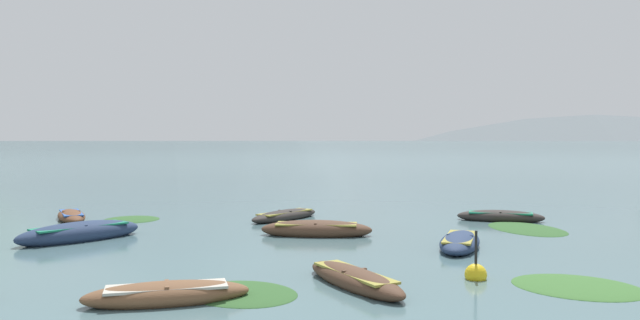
{
  "coord_description": "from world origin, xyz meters",
  "views": [
    {
      "loc": [
        1.72,
        -5.18,
        3.12
      ],
      "look_at": [
        0.84,
        51.98,
        1.13
      ],
      "focal_mm": 33.88,
      "sensor_mm": 36.0,
      "label": 1
    }
  ],
  "objects": [
    {
      "name": "rowboat_6",
      "position": [
        0.0,
        18.12,
        0.15
      ],
      "size": [
        2.9,
        3.5,
        0.47
      ],
      "color": "#2D2826",
      "rests_on": "ground"
    },
    {
      "name": "mooring_buoy",
      "position": [
        4.99,
        8.2,
        0.11
      ],
      "size": [
        0.49,
        0.49,
        1.23
      ],
      "color": "yellow",
      "rests_on": "ground"
    },
    {
      "name": "weed_patch_3",
      "position": [
        8.57,
        15.75,
        0.0
      ],
      "size": [
        2.95,
        3.98,
        0.14
      ],
      "primitive_type": "ellipsoid",
      "rotation": [
        0.0,
        0.0,
        1.78
      ],
      "color": "#2D5628",
      "rests_on": "ground"
    },
    {
      "name": "rowboat_3",
      "position": [
        -5.97,
        13.22,
        0.22
      ],
      "size": [
        3.49,
        3.76,
        0.72
      ],
      "color": "navy",
      "rests_on": "ground"
    },
    {
      "name": "rowboat_8",
      "position": [
        2.25,
        7.51,
        0.15
      ],
      "size": [
        2.45,
        3.44,
        0.49
      ],
      "color": "#4C3323",
      "rests_on": "ground"
    },
    {
      "name": "rowboat_7",
      "position": [
        8.25,
        17.82,
        0.16
      ],
      "size": [
        3.37,
        1.79,
        0.52
      ],
      "color": "#2D2826",
      "rests_on": "ground"
    },
    {
      "name": "mountain_1",
      "position": [
        -432.08,
        1836.62,
        260.7
      ],
      "size": [
        1522.55,
        1522.55,
        521.39
      ],
      "primitive_type": "cone",
      "color": "slate",
      "rests_on": "ground"
    },
    {
      "name": "weed_patch_4",
      "position": [
        -0.03,
        6.86,
        0.0
      ],
      "size": [
        3.13,
        3.09,
        0.14
      ],
      "primitive_type": "ellipsoid",
      "rotation": [
        0.0,
        0.0,
        0.88
      ],
      "color": "#2D5628",
      "rests_on": "ground"
    },
    {
      "name": "rowboat_4",
      "position": [
        -1.38,
        6.17,
        0.16
      ],
      "size": [
        3.29,
        1.78,
        0.51
      ],
      "color": "brown",
      "rests_on": "ground"
    },
    {
      "name": "rowboat_5",
      "position": [
        5.46,
        12.06,
        0.16
      ],
      "size": [
        2.03,
        3.49,
        0.52
      ],
      "color": "navy",
      "rests_on": "ground"
    },
    {
      "name": "rowboat_0",
      "position": [
        -8.26,
        17.91,
        0.14
      ],
      "size": [
        2.39,
        3.32,
        0.45
      ],
      "color": "brown",
      "rests_on": "ground"
    },
    {
      "name": "weed_patch_5",
      "position": [
        6.96,
        7.52,
        0.0
      ],
      "size": [
        3.53,
        3.41,
        0.14
      ],
      "primitive_type": "ellipsoid",
      "rotation": [
        0.0,
        0.0,
        2.56
      ],
      "color": "#38662D",
      "rests_on": "ground"
    },
    {
      "name": "ground_plane",
      "position": [
        0.0,
        1500.0,
        0.0
      ],
      "size": [
        6000.0,
        6000.0,
        0.0
      ],
      "primitive_type": "plane",
      "color": "slate"
    },
    {
      "name": "weed_patch_2",
      "position": [
        1.9,
        15.82,
        0.0
      ],
      "size": [
        1.99,
        2.2,
        0.14
      ],
      "primitive_type": "ellipsoid",
      "rotation": [
        0.0,
        0.0,
        1.03
      ],
      "color": "#38662D",
      "rests_on": "ground"
    },
    {
      "name": "weed_patch_1",
      "position": [
        -5.94,
        17.95,
        0.0
      ],
      "size": [
        2.42,
        2.5,
        0.14
      ],
      "primitive_type": "ellipsoid",
      "rotation": [
        0.0,
        0.0,
        1.72
      ],
      "color": "#2D5628",
      "rests_on": "ground"
    },
    {
      "name": "mountain_2",
      "position": [
        439.5,
        1572.22,
        173.31
      ],
      "size": [
        1300.48,
        1300.48,
        346.63
      ],
      "primitive_type": "cone",
      "color": "slate",
      "rests_on": "ground"
    },
    {
      "name": "rowboat_1",
      "position": [
        1.3,
        14.24,
        0.19
      ],
      "size": [
        3.68,
        1.39,
        0.62
      ],
      "color": "#4C3323",
      "rests_on": "ground"
    }
  ]
}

